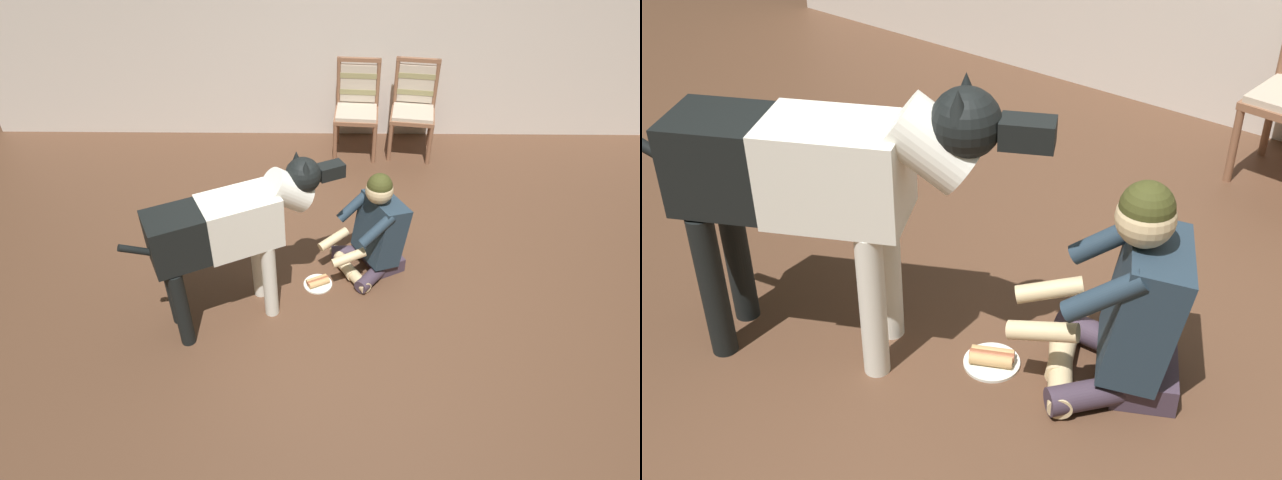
# 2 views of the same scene
# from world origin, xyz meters

# --- Properties ---
(ground_plane) EXTENTS (14.72, 14.72, 0.00)m
(ground_plane) POSITION_xyz_m (0.00, 0.00, 0.00)
(ground_plane) COLOR brown
(person_sitting_on_floor) EXTENTS (0.72, 0.63, 0.87)m
(person_sitting_on_floor) POSITION_xyz_m (-0.02, 0.50, 0.36)
(person_sitting_on_floor) COLOR #423342
(person_sitting_on_floor) RESTS_ON ground
(large_dog) EXTENTS (1.40, 0.81, 1.18)m
(large_dog) POSITION_xyz_m (-1.02, -0.01, 0.77)
(large_dog) COLOR white
(large_dog) RESTS_ON ground
(hot_dog_on_plate) EXTENTS (0.23, 0.23, 0.06)m
(hot_dog_on_plate) POSITION_xyz_m (-0.46, 0.27, 0.03)
(hot_dog_on_plate) COLOR white
(hot_dog_on_plate) RESTS_ON ground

